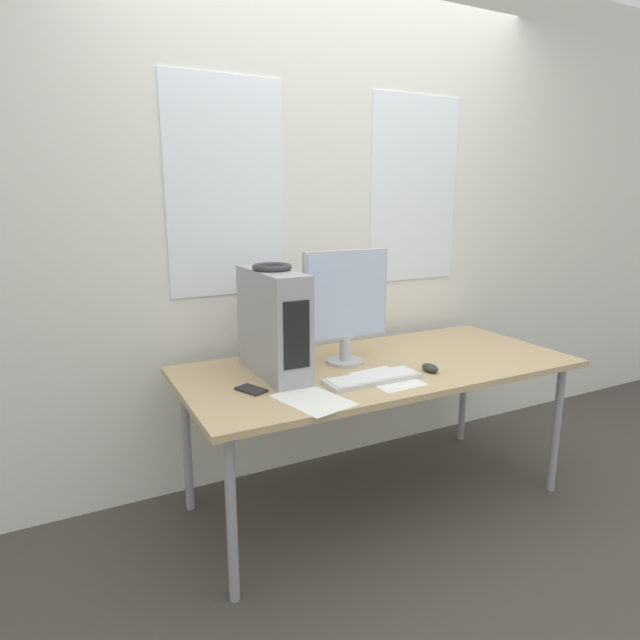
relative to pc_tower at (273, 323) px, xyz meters
The scene contains 11 objects.
ground_plane 1.17m from the pc_tower, 46.47° to the right, with size 14.00×14.00×0.00m, color #47423D.
wall_back 0.78m from the pc_tower, 42.25° to the left, with size 8.00×0.07×2.70m.
desk 0.57m from the pc_tower, 11.55° to the right, with size 1.85×0.83×0.70m.
pc_tower is the anchor object (origin of this frame).
headphones 0.24m from the pc_tower, 90.00° to the left, with size 0.17×0.17×0.03m.
monitor_main 0.36m from the pc_tower, ahead, with size 0.43×0.17×0.53m.
keyboard 0.49m from the pc_tower, 41.03° to the right, with size 0.43×0.14×0.02m.
mouse 0.73m from the pc_tower, 25.44° to the right, with size 0.06×0.09×0.04m.
cell_phone 0.33m from the pc_tower, 135.14° to the right, with size 0.12×0.14×0.01m.
paper_sheet_left 0.44m from the pc_tower, 88.79° to the right, with size 0.27×0.34×0.00m.
paper_sheet_front 0.55m from the pc_tower, 36.32° to the right, with size 0.23×0.31×0.00m.
Camera 1 is at (-1.34, -1.59, 1.46)m, focal length 30.00 mm.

